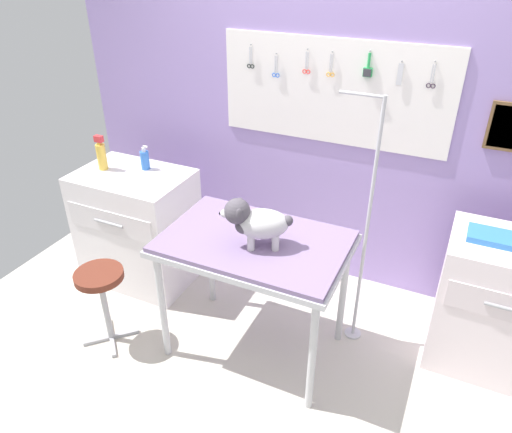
{
  "coord_description": "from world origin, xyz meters",
  "views": [
    {
      "loc": [
        0.89,
        -1.84,
        2.33
      ],
      "look_at": [
        -0.08,
        0.24,
        0.99
      ],
      "focal_mm": 33.64,
      "sensor_mm": 36.0,
      "label": 1
    }
  ],
  "objects_px": {
    "cabinet_right": "(497,305)",
    "grooming_table": "(254,250)",
    "stool": "(101,287)",
    "pump_bottle_white": "(145,160)",
    "grooming_arm": "(364,239)",
    "counter_left": "(138,227)",
    "dog": "(255,222)"
  },
  "relations": [
    {
      "from": "cabinet_right",
      "to": "grooming_table",
      "type": "bearing_deg",
      "value": -159.12
    },
    {
      "from": "stool",
      "to": "pump_bottle_white",
      "type": "relative_size",
      "value": 3.06
    },
    {
      "from": "grooming_arm",
      "to": "counter_left",
      "type": "xyz_separation_m",
      "value": [
        -1.67,
        -0.05,
        -0.32
      ]
    },
    {
      "from": "dog",
      "to": "pump_bottle_white",
      "type": "height_order",
      "value": "dog"
    },
    {
      "from": "grooming_arm",
      "to": "counter_left",
      "type": "height_order",
      "value": "grooming_arm"
    },
    {
      "from": "counter_left",
      "to": "stool",
      "type": "bearing_deg",
      "value": -71.49
    },
    {
      "from": "grooming_arm",
      "to": "counter_left",
      "type": "bearing_deg",
      "value": -178.34
    },
    {
      "from": "grooming_arm",
      "to": "stool",
      "type": "height_order",
      "value": "grooming_arm"
    },
    {
      "from": "cabinet_right",
      "to": "counter_left",
      "type": "bearing_deg",
      "value": -175.59
    },
    {
      "from": "grooming_arm",
      "to": "counter_left",
      "type": "relative_size",
      "value": 1.86
    },
    {
      "from": "counter_left",
      "to": "stool",
      "type": "relative_size",
      "value": 1.6
    },
    {
      "from": "grooming_table",
      "to": "pump_bottle_white",
      "type": "distance_m",
      "value": 1.18
    },
    {
      "from": "grooming_table",
      "to": "stool",
      "type": "bearing_deg",
      "value": -158.59
    },
    {
      "from": "pump_bottle_white",
      "to": "stool",
      "type": "bearing_deg",
      "value": -77.22
    },
    {
      "from": "grooming_table",
      "to": "cabinet_right",
      "type": "distance_m",
      "value": 1.49
    },
    {
      "from": "grooming_arm",
      "to": "stool",
      "type": "bearing_deg",
      "value": -153.34
    },
    {
      "from": "dog",
      "to": "pump_bottle_white",
      "type": "xyz_separation_m",
      "value": [
        -1.11,
        0.5,
        -0.04
      ]
    },
    {
      "from": "grooming_table",
      "to": "cabinet_right",
      "type": "height_order",
      "value": "cabinet_right"
    },
    {
      "from": "stool",
      "to": "grooming_table",
      "type": "bearing_deg",
      "value": 21.41
    },
    {
      "from": "grooming_arm",
      "to": "dog",
      "type": "distance_m",
      "value": 0.71
    },
    {
      "from": "counter_left",
      "to": "cabinet_right",
      "type": "height_order",
      "value": "counter_left"
    },
    {
      "from": "grooming_table",
      "to": "cabinet_right",
      "type": "relative_size",
      "value": 1.25
    },
    {
      "from": "dog",
      "to": "counter_left",
      "type": "bearing_deg",
      "value": 161.7
    },
    {
      "from": "cabinet_right",
      "to": "stool",
      "type": "xyz_separation_m",
      "value": [
        -2.25,
        -0.87,
        0.01
      ]
    },
    {
      "from": "counter_left",
      "to": "pump_bottle_white",
      "type": "height_order",
      "value": "pump_bottle_white"
    },
    {
      "from": "counter_left",
      "to": "stool",
      "type": "xyz_separation_m",
      "value": [
        0.23,
        -0.68,
        -0.0
      ]
    },
    {
      "from": "grooming_arm",
      "to": "cabinet_right",
      "type": "bearing_deg",
      "value": 10.04
    },
    {
      "from": "grooming_table",
      "to": "stool",
      "type": "xyz_separation_m",
      "value": [
        -0.89,
        -0.35,
        -0.32
      ]
    },
    {
      "from": "grooming_arm",
      "to": "grooming_table",
      "type": "bearing_deg",
      "value": -145.76
    },
    {
      "from": "grooming_table",
      "to": "counter_left",
      "type": "distance_m",
      "value": 1.21
    },
    {
      "from": "stool",
      "to": "counter_left",
      "type": "bearing_deg",
      "value": 108.51
    },
    {
      "from": "pump_bottle_white",
      "to": "cabinet_right",
      "type": "bearing_deg",
      "value": 1.65
    }
  ]
}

